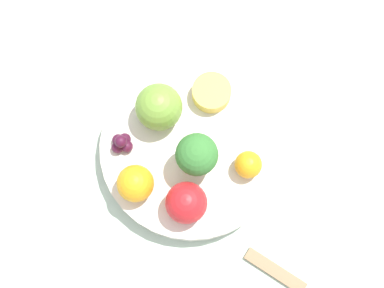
% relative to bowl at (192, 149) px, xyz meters
% --- Properties ---
extents(ground_plane, '(6.00, 6.00, 0.00)m').
position_rel_bowl_xyz_m(ground_plane, '(0.00, 0.00, -0.04)').
color(ground_plane, gray).
extents(table_surface, '(1.20, 1.20, 0.02)m').
position_rel_bowl_xyz_m(table_surface, '(0.00, 0.00, -0.03)').
color(table_surface, '#B2C6B2').
rests_on(table_surface, ground_plane).
extents(bowl, '(0.24, 0.24, 0.03)m').
position_rel_bowl_xyz_m(bowl, '(0.00, 0.00, 0.00)').
color(bowl, silver).
rests_on(bowl, table_surface).
extents(broccoli, '(0.05, 0.05, 0.07)m').
position_rel_bowl_xyz_m(broccoli, '(-0.01, -0.02, 0.06)').
color(broccoli, '#8CB76B').
rests_on(broccoli, bowl).
extents(apple_red, '(0.06, 0.06, 0.06)m').
position_rel_bowl_xyz_m(apple_red, '(0.01, 0.06, 0.05)').
color(apple_red, olive).
rests_on(apple_red, bowl).
extents(apple_green, '(0.05, 0.05, 0.05)m').
position_rel_bowl_xyz_m(apple_green, '(-0.07, -0.04, 0.04)').
color(apple_green, red).
rests_on(apple_green, bowl).
extents(orange_front, '(0.05, 0.05, 0.05)m').
position_rel_bowl_xyz_m(orange_front, '(-0.08, 0.03, 0.04)').
color(orange_front, orange).
rests_on(orange_front, bowl).
extents(orange_back, '(0.03, 0.03, 0.03)m').
position_rel_bowl_xyz_m(orange_back, '(0.02, -0.07, 0.03)').
color(orange_back, orange).
rests_on(orange_back, bowl).
extents(grape_cluster, '(0.03, 0.03, 0.03)m').
position_rel_bowl_xyz_m(grape_cluster, '(-0.05, 0.07, 0.03)').
color(grape_cluster, '#47142D').
rests_on(grape_cluster, bowl).
extents(small_cup, '(0.05, 0.05, 0.02)m').
position_rel_bowl_xyz_m(small_cup, '(0.07, 0.02, 0.03)').
color(small_cup, '#F4CC4C').
rests_on(small_cup, bowl).
extents(spoon, '(0.02, 0.08, 0.01)m').
position_rel_bowl_xyz_m(spoon, '(-0.07, -0.18, -0.01)').
color(spoon, olive).
rests_on(spoon, table_surface).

